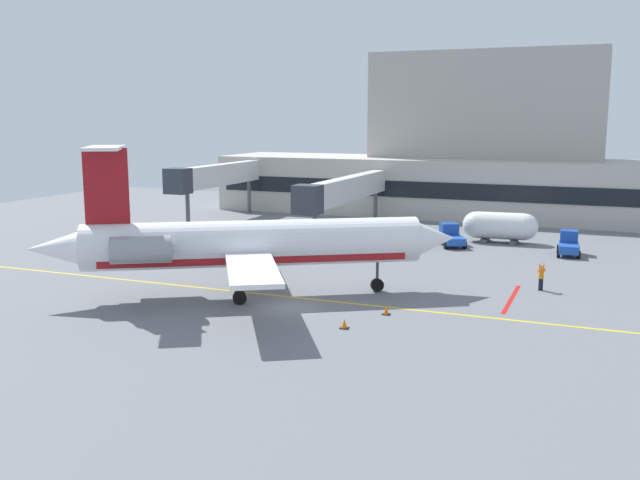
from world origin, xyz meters
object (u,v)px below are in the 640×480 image
marshaller (541,277)px  regional_jet (247,244)px  baggage_tug (569,244)px  fuel_tank (500,226)px  pushback_tractor (451,236)px

marshaller → regional_jet: bearing=-152.9°
baggage_tug → fuel_tank: size_ratio=0.51×
regional_jet → baggage_tug: bearing=51.0°
baggage_tug → pushback_tractor: (-10.42, 0.61, -0.02)m
baggage_tug → marshaller: baggage_tug is taller
baggage_tug → marshaller: (-1.01, -14.22, 0.04)m
regional_jet → baggage_tug: regional_jet is taller
baggage_tug → marshaller: size_ratio=1.87×
regional_jet → pushback_tractor: regional_jet is taller
pushback_tractor → fuel_tank: size_ratio=0.60×
regional_jet → pushback_tractor: bearing=70.4°
pushback_tractor → marshaller: pushback_tractor is taller
pushback_tractor → marshaller: size_ratio=2.20×
pushback_tractor → marshaller: (9.41, -14.83, 0.05)m
baggage_tug → marshaller: 14.26m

